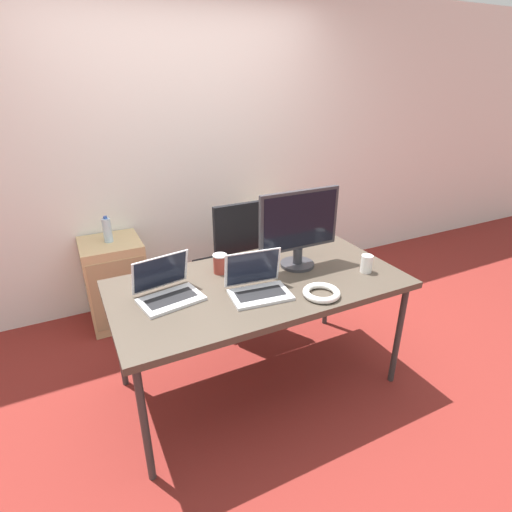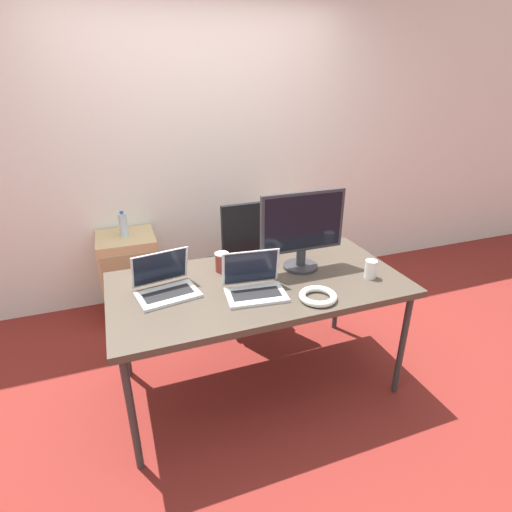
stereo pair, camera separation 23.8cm
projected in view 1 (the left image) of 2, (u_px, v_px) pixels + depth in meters
ground_plane at (259, 381)px, 2.72m from camera, size 14.00×14.00×0.00m
wall_back at (181, 153)px, 3.39m from camera, size 10.00×0.05×2.60m
desk at (259, 288)px, 2.42m from camera, size 1.75×0.90×0.77m
office_chair at (233, 277)px, 3.26m from camera, size 0.56×0.56×1.08m
cabinet_left at (116, 282)px, 3.28m from camera, size 0.46×0.46×0.72m
cabinet_right at (272, 250)px, 3.87m from camera, size 0.46×0.46×0.72m
water_bottle at (107, 230)px, 3.09m from camera, size 0.07×0.07×0.21m
laptop_left at (258, 285)px, 2.26m from camera, size 0.36×0.29×0.23m
laptop_right at (167, 290)px, 2.21m from camera, size 0.37×0.33×0.23m
monitor at (299, 227)px, 2.49m from camera, size 0.55×0.22×0.50m
coffee_cup_white at (367, 264)px, 2.50m from camera, size 0.07×0.07×0.11m
coffee_cup_brown at (220, 264)px, 2.49m from camera, size 0.09×0.09×0.12m
cable_coil at (321, 293)px, 2.24m from camera, size 0.21×0.21×0.04m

